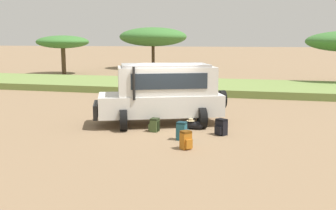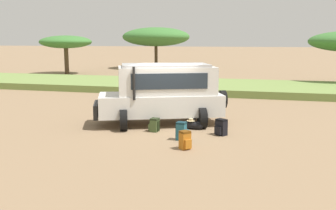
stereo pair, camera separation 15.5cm
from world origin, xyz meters
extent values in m
plane|color=#8C7051|center=(0.00, 0.00, 0.00)|extent=(320.00, 320.00, 0.00)
cube|color=olive|center=(0.00, 11.90, 0.22)|extent=(120.00, 7.00, 0.44)
cube|color=silver|center=(-0.35, 0.51, 0.82)|extent=(5.25, 3.63, 0.84)
cube|color=silver|center=(-0.12, 0.61, 1.79)|extent=(4.21, 3.11, 1.10)
cube|color=#232D38|center=(-1.53, 0.02, 1.74)|extent=(0.65, 1.46, 0.77)
cube|color=#232D38|center=(0.23, -0.23, 1.84)|extent=(2.73, 1.16, 0.60)
cube|color=#232D38|center=(-0.46, 1.44, 1.84)|extent=(2.73, 1.16, 0.60)
cube|color=#B7B7B7|center=(-0.16, 0.59, 2.39)|extent=(3.82, 2.89, 0.10)
cube|color=black|center=(-2.72, -0.47, 0.65)|extent=(0.77, 1.55, 0.56)
cylinder|color=black|center=(-1.00, -0.81, 1.79)|extent=(0.10, 0.10, 1.25)
cylinder|color=black|center=(-1.38, -0.97, 0.40)|extent=(0.56, 0.85, 0.80)
cylinder|color=black|center=(-2.12, 0.82, 0.40)|extent=(0.56, 0.85, 0.80)
cylinder|color=black|center=(1.42, 0.20, 0.40)|extent=(0.56, 0.85, 0.80)
cylinder|color=black|center=(0.68, 1.99, 0.40)|extent=(0.56, 0.85, 0.80)
cylinder|color=black|center=(2.04, 1.50, 0.97)|extent=(0.48, 0.76, 0.74)
cube|color=#235B6B|center=(1.05, -1.77, 0.28)|extent=(0.32, 0.34, 0.56)
cube|color=#235B6B|center=(1.23, -1.79, 0.21)|extent=(0.10, 0.24, 0.31)
cube|color=#13323A|center=(1.05, -1.77, 0.59)|extent=(0.34, 0.33, 0.07)
cylinder|color=#13323A|center=(0.89, -1.68, 0.28)|extent=(0.04, 0.04, 0.48)
cylinder|color=#13323A|center=(0.88, -1.82, 0.28)|extent=(0.04, 0.04, 0.48)
cube|color=#42562D|center=(-0.20, -0.82, 0.22)|extent=(0.30, 0.36, 0.44)
cube|color=#42562D|center=(-0.37, -0.80, 0.17)|extent=(0.11, 0.26, 0.24)
cube|color=#242F19|center=(-0.20, -0.82, 0.47)|extent=(0.31, 0.35, 0.07)
cylinder|color=#242F19|center=(-0.05, -0.91, 0.22)|extent=(0.04, 0.04, 0.38)
cylinder|color=#242F19|center=(-0.03, -0.77, 0.22)|extent=(0.04, 0.04, 0.38)
cube|color=#B26619|center=(1.41, -2.84, 0.26)|extent=(0.40, 0.40, 0.52)
cube|color=#B26619|center=(1.54, -2.95, 0.20)|extent=(0.21, 0.23, 0.29)
cube|color=#62380E|center=(1.41, -2.84, 0.55)|extent=(0.39, 0.40, 0.07)
cylinder|color=#62380E|center=(1.35, -2.69, 0.26)|extent=(0.04, 0.04, 0.44)
cylinder|color=#62380E|center=(1.26, -2.80, 0.26)|extent=(0.04, 0.04, 0.44)
cube|color=black|center=(2.28, -0.73, 0.26)|extent=(0.47, 0.44, 0.52)
cube|color=black|center=(2.19, -0.86, 0.20)|extent=(0.29, 0.23, 0.29)
cube|color=black|center=(2.28, -0.73, 0.55)|extent=(0.46, 0.44, 0.07)
cylinder|color=black|center=(2.44, -0.65, 0.26)|extent=(0.04, 0.04, 0.44)
cylinder|color=black|center=(2.30, -0.55, 0.26)|extent=(0.04, 0.04, 0.44)
cylinder|color=black|center=(1.13, -0.05, 0.15)|extent=(0.48, 0.34, 0.31)
sphere|color=black|center=(0.90, -0.04, 0.15)|extent=(0.30, 0.30, 0.30)
sphere|color=black|center=(1.36, -0.07, 0.15)|extent=(0.30, 0.30, 0.30)
torus|color=black|center=(1.13, -0.05, 0.33)|extent=(0.17, 0.03, 0.16)
cylinder|color=beige|center=(1.03, -0.05, 0.32)|extent=(0.34, 0.34, 0.02)
cylinder|color=beige|center=(1.03, -0.05, 0.37)|extent=(0.17, 0.17, 0.09)
cylinder|color=brown|center=(-15.65, 20.29, 1.30)|extent=(0.42, 0.42, 2.61)
ellipsoid|color=#3D7533|center=(-15.65, 20.29, 3.14)|extent=(5.01, 5.13, 1.24)
cylinder|color=brown|center=(-9.32, 29.84, 1.37)|extent=(0.37, 0.37, 2.73)
ellipsoid|color=#3D7533|center=(-9.32, 29.84, 3.66)|extent=(7.85, 7.20, 2.18)
camera|label=1|loc=(3.84, -14.60, 3.43)|focal=42.00mm
camera|label=2|loc=(3.99, -14.56, 3.43)|focal=42.00mm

